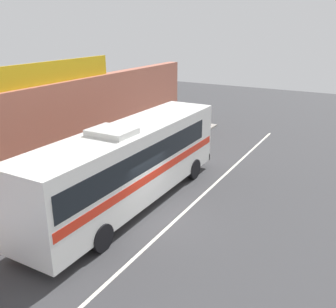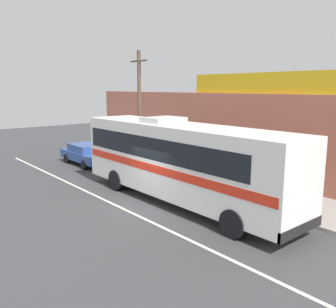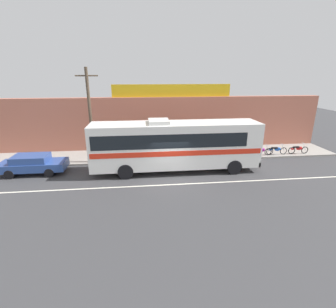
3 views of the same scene
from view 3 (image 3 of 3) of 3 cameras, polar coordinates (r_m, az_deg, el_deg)
ground_plane at (r=16.77m, az=0.64°, el=-5.90°), size 70.00×70.00×0.00m
sidewalk_slab at (r=21.57m, az=-1.05°, el=-0.15°), size 30.00×3.60×0.14m
storefront_facade at (r=23.06m, az=-1.59°, el=7.03°), size 30.00×0.70×4.80m
storefront_billboard at (r=22.79m, az=0.93°, el=14.39°), size 10.61×0.12×1.10m
road_center_stripe at (r=16.04m, az=0.99°, el=-7.04°), size 30.00×0.14×0.01m
intercity_bus at (r=17.65m, az=1.48°, el=2.46°), size 11.86×2.61×3.78m
parked_car at (r=19.93m, az=-28.67°, el=-1.98°), size 4.48×1.83×1.37m
utility_pole at (r=19.60m, az=-17.44°, el=8.49°), size 1.60×0.22×7.11m
motorcycle_orange at (r=24.26m, az=27.74°, el=1.02°), size 1.84×0.56×0.94m
motorcycle_blue at (r=22.45m, az=20.55°, el=0.73°), size 1.91×0.56×0.94m
motorcycle_green at (r=23.19m, az=23.67°, el=0.88°), size 1.86×0.56×0.94m
pedestrian_near_shop at (r=22.81m, az=18.20°, el=2.56°), size 0.30×0.48×1.61m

